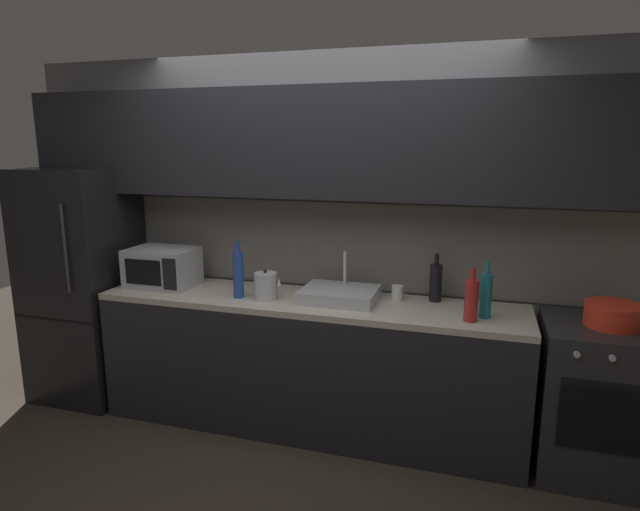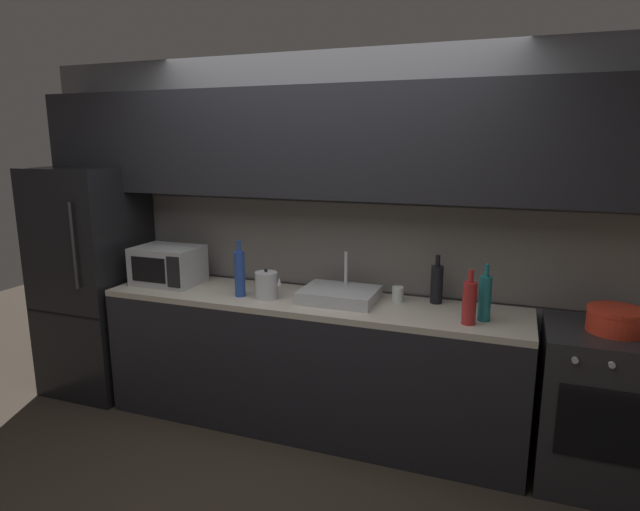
# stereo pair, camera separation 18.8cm
# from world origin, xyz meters

# --- Properties ---
(ground_plane) EXTENTS (10.00, 10.00, 0.00)m
(ground_plane) POSITION_xyz_m (0.00, 0.00, 0.00)
(ground_plane) COLOR #2D261E
(back_wall) EXTENTS (4.53, 0.44, 2.50)m
(back_wall) POSITION_xyz_m (0.00, 1.20, 1.55)
(back_wall) COLOR slate
(back_wall) RESTS_ON ground
(counter_run) EXTENTS (2.79, 0.60, 0.90)m
(counter_run) POSITION_xyz_m (0.00, 0.90, 0.45)
(counter_run) COLOR black
(counter_run) RESTS_ON ground
(refrigerator) EXTENTS (0.68, 0.69, 1.73)m
(refrigerator) POSITION_xyz_m (-1.78, 0.90, 0.86)
(refrigerator) COLOR black
(refrigerator) RESTS_ON ground
(oven_range) EXTENTS (0.60, 0.62, 0.90)m
(oven_range) POSITION_xyz_m (1.74, 0.90, 0.45)
(oven_range) COLOR #232326
(oven_range) RESTS_ON ground
(microwave) EXTENTS (0.46, 0.35, 0.27)m
(microwave) POSITION_xyz_m (-1.09, 0.92, 1.04)
(microwave) COLOR #A8AAAF
(microwave) RESTS_ON counter_run
(sink_basin) EXTENTS (0.48, 0.38, 0.30)m
(sink_basin) POSITION_xyz_m (0.21, 0.93, 0.94)
(sink_basin) COLOR #ADAFB5
(sink_basin) RESTS_ON counter_run
(kettle) EXTENTS (0.18, 0.15, 0.20)m
(kettle) POSITION_xyz_m (-0.26, 0.82, 0.99)
(kettle) COLOR #B7BABF
(kettle) RESTS_ON counter_run
(wine_bottle_dark) EXTENTS (0.08, 0.08, 0.31)m
(wine_bottle_dark) POSITION_xyz_m (0.80, 1.10, 1.03)
(wine_bottle_dark) COLOR black
(wine_bottle_dark) RESTS_ON counter_run
(wine_bottle_red) EXTENTS (0.08, 0.08, 0.31)m
(wine_bottle_red) POSITION_xyz_m (1.03, 0.76, 1.03)
(wine_bottle_red) COLOR #A82323
(wine_bottle_red) RESTS_ON counter_run
(wine_bottle_blue) EXTENTS (0.07, 0.07, 0.37)m
(wine_bottle_blue) POSITION_xyz_m (-0.45, 0.81, 1.06)
(wine_bottle_blue) COLOR #234299
(wine_bottle_blue) RESTS_ON counter_run
(wine_bottle_teal) EXTENTS (0.07, 0.07, 0.33)m
(wine_bottle_teal) POSITION_xyz_m (1.11, 0.85, 1.04)
(wine_bottle_teal) COLOR #19666B
(wine_bottle_teal) RESTS_ON counter_run
(mug_clear) EXTENTS (0.07, 0.07, 0.10)m
(mug_clear) POSITION_xyz_m (0.56, 1.05, 0.95)
(mug_clear) COLOR silver
(mug_clear) RESTS_ON counter_run
(cooking_pot) EXTENTS (0.30, 0.30, 0.13)m
(cooking_pot) POSITION_xyz_m (1.78, 0.90, 0.97)
(cooking_pot) COLOR red
(cooking_pot) RESTS_ON oven_range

